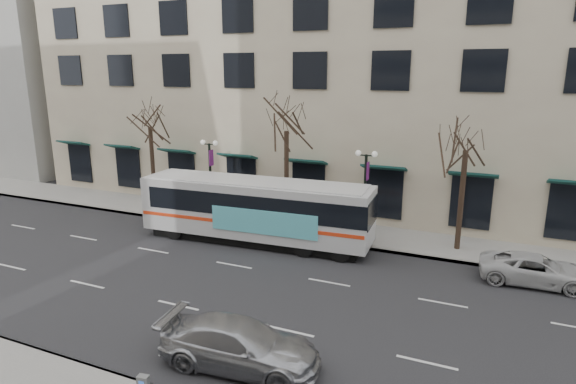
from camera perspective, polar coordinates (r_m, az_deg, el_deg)
The scene contains 12 objects.
ground at distance 22.59m, azimuth -9.39°, elevation -10.64°, with size 160.00×160.00×0.00m, color black.
sidewalk_far at distance 28.42m, azimuth 9.29°, elevation -5.17°, with size 80.00×4.00×0.15m, color gray.
building_hotel at distance 40.43m, azimuth 4.43°, elevation 17.87°, with size 40.00×20.00×24.00m, color tan.
building_far_upblock at distance 62.54m, azimuth -30.05°, elevation 16.63°, with size 28.00×20.00×28.00m, color #999993.
tree_far_left at distance 33.68m, azimuth -16.15°, elevation 9.05°, with size 3.60×3.60×8.34m.
tree_far_mid at distance 28.37m, azimuth -0.19°, elevation 9.15°, with size 3.60×3.60×8.55m.
tree_far_right at distance 26.06m, azimuth 20.51°, elevation 6.72°, with size 3.60×3.60×8.06m.
lamp_post_left at distance 30.81m, azimuth -9.17°, elevation 1.91°, with size 1.22×0.45×5.21m.
lamp_post_right at distance 26.85m, azimuth 9.12°, elevation 0.08°, with size 1.22×0.45×5.21m.
city_bus at distance 26.83m, azimuth -3.71°, elevation -1.99°, with size 13.25×3.66×3.55m.
silver_car at distance 16.48m, azimuth -5.74°, elevation -17.53°, with size 2.18×5.35×1.55m, color #A5A7AC.
white_pickup at distance 24.75m, azimuth 27.28°, elevation -8.17°, with size 2.20×4.78×1.33m, color #BBBBBB.
Camera 1 is at (11.42, -17.05, 9.44)m, focal length 30.00 mm.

